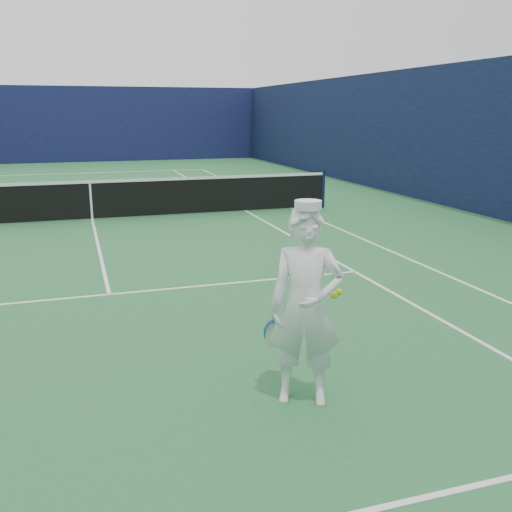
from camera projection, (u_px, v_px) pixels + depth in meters
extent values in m
plane|color=#276737|center=(92.00, 220.00, 14.50)|extent=(80.00, 80.00, 0.00)
cube|color=white|center=(82.00, 173.00, 25.46)|extent=(11.03, 0.06, 0.01)
cube|color=white|center=(293.00, 209.00, 16.12)|extent=(0.06, 23.83, 0.01)
cube|color=white|center=(247.00, 211.00, 15.71)|extent=(0.06, 23.77, 0.01)
cube|color=white|center=(85.00, 188.00, 20.40)|extent=(8.23, 0.06, 0.01)
cube|color=white|center=(109.00, 294.00, 8.59)|extent=(8.23, 0.06, 0.01)
cube|color=white|center=(92.00, 220.00, 14.50)|extent=(0.06, 12.80, 0.01)
cube|color=white|center=(82.00, 173.00, 25.33)|extent=(0.06, 0.30, 0.01)
cube|color=#10153D|center=(76.00, 124.00, 30.62)|extent=(20.12, 0.12, 4.00)
cube|color=#0F1737|center=(436.00, 135.00, 16.96)|extent=(0.12, 36.12, 4.00)
cylinder|color=#141E4C|center=(323.00, 189.00, 16.26)|extent=(0.09, 0.09, 1.07)
cube|color=black|center=(91.00, 201.00, 14.37)|extent=(12.79, 0.02, 0.92)
cube|color=white|center=(90.00, 182.00, 14.26)|extent=(12.79, 0.04, 0.07)
cube|color=white|center=(91.00, 202.00, 14.38)|extent=(0.05, 0.03, 0.94)
imported|color=white|center=(306.00, 308.00, 5.24)|extent=(0.80, 0.68, 1.87)
cylinder|color=white|center=(308.00, 205.00, 5.00)|extent=(0.24, 0.24, 0.08)
cube|color=white|center=(308.00, 206.00, 5.14)|extent=(0.21, 0.16, 0.02)
cylinder|color=navy|center=(276.00, 300.00, 5.34)|extent=(0.07, 0.10, 0.22)
cube|color=#205AB0|center=(274.00, 316.00, 5.43)|extent=(0.03, 0.03, 0.14)
torus|color=#205AB0|center=(277.00, 334.00, 5.55)|extent=(0.31, 0.21, 0.29)
cube|color=beige|center=(277.00, 334.00, 5.55)|extent=(0.20, 0.09, 0.30)
sphere|color=#C1D318|center=(334.00, 295.00, 5.29)|extent=(0.07, 0.07, 0.07)
sphere|color=#C1D318|center=(339.00, 292.00, 5.29)|extent=(0.07, 0.07, 0.07)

